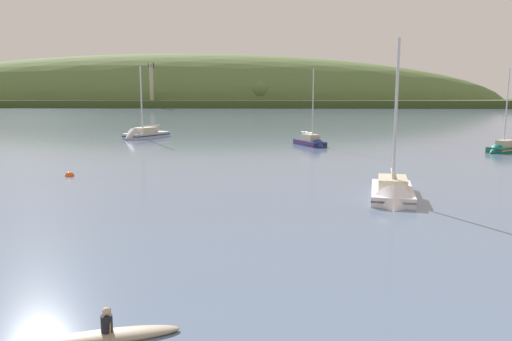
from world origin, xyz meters
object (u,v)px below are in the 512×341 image
at_px(sailboat_outer_reach, 503,150).
at_px(mooring_buoy_foreground, 70,176).
at_px(sailboat_near_mooring, 312,144).
at_px(sailboat_far_left, 142,136).
at_px(sailboat_midwater_white, 392,198).
at_px(dockside_crane, 152,86).
at_px(canoe_with_paddler, 107,336).

height_order(sailboat_outer_reach, mooring_buoy_foreground, sailboat_outer_reach).
relative_size(sailboat_near_mooring, sailboat_far_left, 0.88).
distance_m(sailboat_midwater_white, mooring_buoy_foreground, 25.57).
distance_m(sailboat_near_mooring, sailboat_outer_reach, 22.24).
relative_size(dockside_crane, sailboat_far_left, 1.77).
bearing_deg(sailboat_far_left, sailboat_near_mooring, 95.75).
bearing_deg(dockside_crane, sailboat_midwater_white, 6.29).
xyz_separation_m(sailboat_near_mooring, sailboat_midwater_white, (-0.40, -32.40, -0.11)).
relative_size(sailboat_near_mooring, sailboat_outer_reach, 1.03).
height_order(dockside_crane, mooring_buoy_foreground, dockside_crane).
relative_size(sailboat_near_mooring, sailboat_midwater_white, 0.94).
bearing_deg(mooring_buoy_foreground, canoe_with_paddler, -70.80).
bearing_deg(mooring_buoy_foreground, sailboat_outer_reach, 17.34).
bearing_deg(sailboat_midwater_white, sailboat_outer_reach, 155.99).
xyz_separation_m(sailboat_near_mooring, canoe_with_paddler, (-14.09, -49.42, -0.17)).
height_order(dockside_crane, sailboat_far_left, dockside_crane).
bearing_deg(sailboat_far_left, sailboat_outer_reach, 98.56).
relative_size(dockside_crane, canoe_with_paddler, 5.27).
bearing_deg(sailboat_far_left, dockside_crane, -139.11).
xyz_separation_m(sailboat_far_left, canoe_with_paddler, (9.55, -61.53, -0.25)).
bearing_deg(mooring_buoy_foreground, sailboat_midwater_white, -24.39).
xyz_separation_m(sailboat_outer_reach, mooring_buoy_foreground, (-44.46, -13.88, -0.24)).
height_order(sailboat_near_mooring, sailboat_outer_reach, sailboat_near_mooring).
relative_size(sailboat_midwater_white, sailboat_far_left, 0.94).
height_order(canoe_with_paddler, mooring_buoy_foreground, canoe_with_paddler).
bearing_deg(canoe_with_paddler, sailboat_near_mooring, 63.12).
distance_m(sailboat_near_mooring, sailboat_midwater_white, 32.41).
xyz_separation_m(dockside_crane, canoe_with_paddler, (32.48, -224.47, -10.18)).
distance_m(canoe_with_paddler, mooring_buoy_foreground, 29.20).
distance_m(sailboat_midwater_white, sailboat_far_left, 50.22).
xyz_separation_m(dockside_crane, mooring_buoy_foreground, (22.88, -196.89, -10.28)).
xyz_separation_m(sailboat_far_left, sailboat_outer_reach, (44.41, -20.08, -0.10)).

